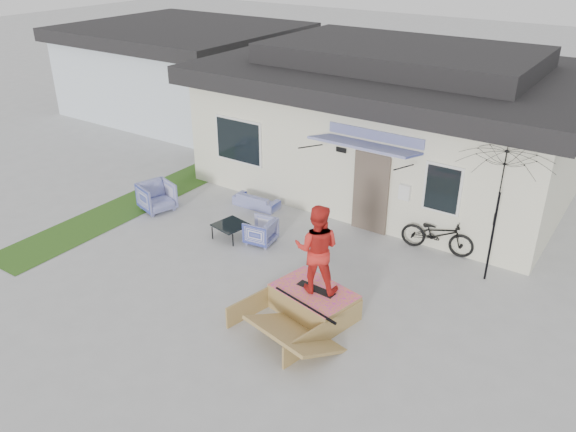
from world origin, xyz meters
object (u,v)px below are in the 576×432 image
Objects in this scene: bicycle at (438,230)px; loveseat at (256,198)px; skate_ramp at (314,302)px; armchair_left at (157,195)px; coffee_table at (231,231)px; skateboard at (316,289)px; patio_umbrella at (497,208)px; skater at (317,247)px; armchair_right at (261,230)px.

loveseat is at bearing 87.81° from bicycle.
loveseat is 0.62× the size of skate_ramp.
armchair_left reaches higher than skate_ramp.
skateboard is (3.42, -1.50, 0.38)m from coffee_table.
patio_umbrella is at bearing 64.78° from skate_ramp.
skateboard is (3.98, -3.29, 0.30)m from loveseat.
armchair_left is at bearing 177.72° from coffee_table.
skater is (3.42, -1.50, 1.32)m from coffee_table.
patio_umbrella is 4.02m from skater.
coffee_table is (0.55, -1.79, -0.08)m from loveseat.
coffee_table is 0.40× the size of skater.
coffee_table is (2.69, -0.11, -0.25)m from armchair_left.
patio_umbrella is at bearing -149.20° from skater.
bicycle is 3.95m from skate_ramp.
armchair_right is 0.82m from coffee_table.
bicycle is (4.52, 2.24, 0.38)m from coffee_table.
coffee_table is 5.06m from bicycle.
armchair_left is 6.41m from skater.
patio_umbrella is (8.58, 1.56, 1.31)m from armchair_left.
loveseat is 1.51× the size of armchair_left.
armchair_left reaches higher than armchair_right.
skateboard is at bearing 180.00° from skater.
loveseat is 5.18m from skate_ramp.
armchair_right reaches higher than coffee_table.
armchair_left is at bearing 35.89° from loveseat.
skateboard is at bearing 90.00° from skate_ramp.
coffee_table is at bearing 159.93° from skateboard.
loveseat is 2.07m from armchair_right.
armchair_left is 1.26× the size of armchair_right.
coffee_table is 3.75m from skateboard.
skateboard is (6.11, -1.60, 0.12)m from armchair_left.
skater is (-1.10, -3.73, 0.94)m from bicycle.
coffee_table is at bearing 104.75° from loveseat.
skateboard is at bearing -127.87° from patio_umbrella.
armchair_left reaches higher than loveseat.
armchair_left reaches higher than skateboard.
armchair_left is 0.48× the size of skater.
skater reaches higher than armchair_right.
armchair_left is 1.05× the size of skateboard.
skateboard is (0.01, 0.05, 0.29)m from skate_ramp.
skate_ramp is (-1.11, -3.78, -0.29)m from bicycle.
bicycle is 2.11× the size of skateboard.
skater is at bearing -127.87° from patio_umbrella.
coffee_table is at bearing -44.93° from skater.
skater is at bearing -23.60° from coffee_table.
bicycle is at bearing 85.98° from skate_ramp.
skater reaches higher than bicycle.
patio_umbrella is (5.89, 1.67, 1.57)m from coffee_table.
bicycle reaches higher than armchair_left.
armchair_right is 3.17m from skate_ramp.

